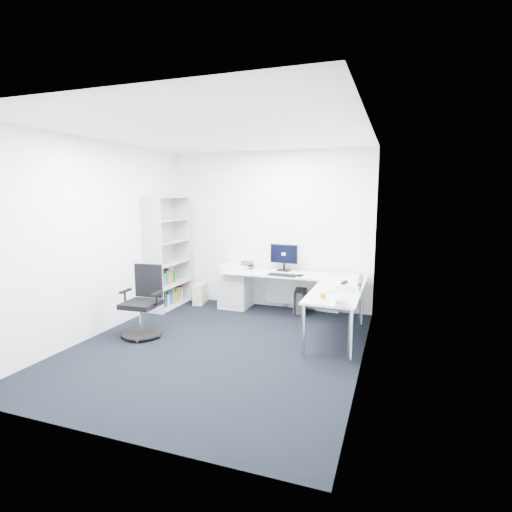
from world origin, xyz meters
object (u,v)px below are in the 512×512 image
(monitor, at_px, (284,257))
(l_desk, at_px, (287,299))
(task_chair, at_px, (141,302))
(bookshelf, at_px, (168,252))
(laptop, at_px, (345,282))

(monitor, bearing_deg, l_desk, -62.44)
(task_chair, bearing_deg, l_desk, 36.91)
(bookshelf, relative_size, monitor, 4.03)
(l_desk, relative_size, laptop, 6.77)
(laptop, bearing_deg, task_chair, -173.93)
(l_desk, xyz_separation_m, monitor, (-0.21, 0.51, 0.57))
(monitor, bearing_deg, bookshelf, -161.44)
(monitor, distance_m, laptop, 1.59)
(bookshelf, bearing_deg, l_desk, -1.32)
(l_desk, relative_size, bookshelf, 1.21)
(task_chair, height_order, laptop, task_chair)
(bookshelf, relative_size, laptop, 5.61)
(monitor, height_order, laptop, monitor)
(task_chair, xyz_separation_m, monitor, (1.49, 1.94, 0.42))
(task_chair, bearing_deg, monitor, 49.38)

